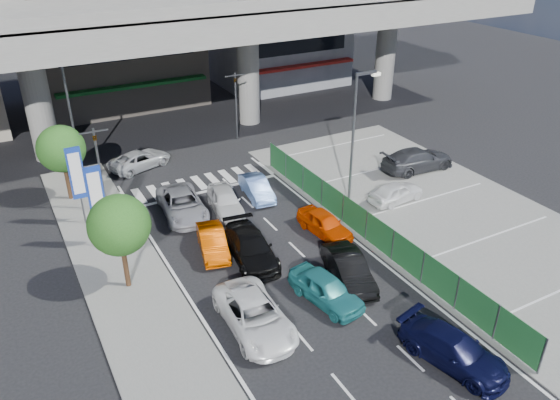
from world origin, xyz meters
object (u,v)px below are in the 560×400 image
traffic_light_right (235,89)px  taxi_orange_right (325,224)px  sedan_white_front_mid (225,200)px  sedan_black_mid (251,248)px  taxi_teal_mid (326,289)px  parked_sedan_white (396,192)px  tree_far (61,149)px  traffic_cone (339,204)px  sedan_white_mid_left (255,315)px  street_lamp_left (72,106)px  street_lamp_right (356,128)px  kei_truck_front_right (257,188)px  taxi_orange_left (213,242)px  minivan_navy_back (453,350)px  parked_sedan_dgrey (418,159)px  crossing_wagon_silver (140,160)px  traffic_light_left (97,150)px  hatch_black_mid_right (349,269)px  signboard_far (77,176)px  wagon_silver_front_left (182,204)px  tree_near (119,225)px  signboard_near (96,196)px

traffic_light_right → taxi_orange_right: (-1.76, -15.32, -3.30)m
sedan_white_front_mid → sedan_black_mid: bearing=-89.7°
taxi_teal_mid → parked_sedan_white: taxi_teal_mid is taller
tree_far → parked_sedan_white: (17.36, -9.78, -2.71)m
traffic_cone → sedan_white_mid_left: bearing=-142.3°
taxi_teal_mid → traffic_cone: 8.73m
tree_far → street_lamp_left: bearing=67.2°
street_lamp_right → kei_truck_front_right: size_ratio=2.16×
traffic_light_right → taxi_orange_left: size_ratio=1.40×
minivan_navy_back → parked_sedan_dgrey: bearing=39.6°
sedan_black_mid → parked_sedan_dgrey: bearing=24.2°
traffic_light_right → crossing_wagon_silver: traffic_light_right is taller
parked_sedan_white → traffic_light_right: bearing=10.5°
traffic_light_left → street_lamp_left: size_ratio=0.65×
traffic_light_right → tree_far: (-13.30, -4.50, -0.55)m
hatch_black_mid_right → kei_truck_front_right: hatch_black_mid_right is taller
sedan_white_mid_left → sedan_black_mid: bearing=68.3°
signboard_far → taxi_orange_right: 13.72m
wagon_silver_front_left → sedan_white_mid_left: bearing=-87.6°
kei_truck_front_right → crossing_wagon_silver: size_ratio=0.85×
tree_near → hatch_black_mid_right: (9.37, -4.58, -2.70)m
sedan_white_mid_left → sedan_white_front_mid: size_ratio=1.23×
traffic_light_right → signboard_near: traffic_light_right is taller
taxi_teal_mid → crossing_wagon_silver: taxi_teal_mid is taller
sedan_white_mid_left → traffic_cone: size_ratio=7.17×
street_lamp_left → hatch_black_mid_right: (8.69, -18.58, -4.08)m
traffic_light_right → signboard_far: 15.38m
tree_near → sedan_white_front_mid: bearing=33.6°
street_lamp_left → hatch_black_mid_right: street_lamp_left is taller
minivan_navy_back → traffic_cone: 12.85m
signboard_far → kei_truck_front_right: 10.45m
wagon_silver_front_left → traffic_light_left: bearing=152.1°
taxi_orange_left → traffic_cone: 8.34m
street_lamp_left → crossing_wagon_silver: (3.65, -0.83, -4.16)m
tree_far → wagon_silver_front_left: (5.43, -5.06, -2.70)m
traffic_light_left → crossing_wagon_silver: traffic_light_left is taller
signboard_near → tree_near: tree_near is taller
hatch_black_mid_right → kei_truck_front_right: 9.97m
taxi_teal_mid → signboard_near: bearing=119.6°
minivan_navy_back → taxi_orange_left: bearing=100.3°
crossing_wagon_silver → hatch_black_mid_right: bearing=176.3°
street_lamp_left → taxi_teal_mid: size_ratio=2.02×
tree_near → tree_far: bearing=94.4°
minivan_navy_back → sedan_black_mid: bearing=96.6°
tree_far → kei_truck_front_right: tree_far is taller
kei_truck_front_right → wagon_silver_front_left: bearing=-173.5°
traffic_light_right → signboard_far: size_ratio=1.11×
tree_near → sedan_white_mid_left: tree_near is taller
taxi_teal_mid → tree_far: bearing=107.6°
parked_sedan_dgrey → crossing_wagon_silver: bearing=62.5°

